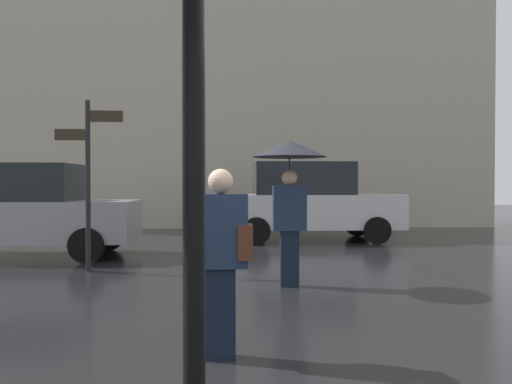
{
  "coord_description": "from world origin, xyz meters",
  "views": [
    {
      "loc": [
        -0.35,
        -2.82,
        1.42
      ],
      "look_at": [
        0.03,
        4.4,
        1.3
      ],
      "focal_mm": 35.32,
      "sensor_mm": 36.0,
      "label": 1
    }
  ],
  "objects_px": {
    "pedestrian_with_umbrella": "(289,169)",
    "pedestrian_with_bag": "(223,251)",
    "street_signpost": "(88,168)",
    "parked_car_left": "(308,201)",
    "parked_car_right": "(26,210)"
  },
  "relations": [
    {
      "from": "pedestrian_with_umbrella",
      "to": "parked_car_right",
      "type": "xyz_separation_m",
      "value": [
        -4.77,
        3.04,
        -0.7
      ]
    },
    {
      "from": "pedestrian_with_bag",
      "to": "parked_car_left",
      "type": "bearing_deg",
      "value": -28.45
    },
    {
      "from": "parked_car_left",
      "to": "street_signpost",
      "type": "height_order",
      "value": "street_signpost"
    },
    {
      "from": "pedestrian_with_bag",
      "to": "parked_car_right",
      "type": "relative_size",
      "value": 0.38
    },
    {
      "from": "pedestrian_with_umbrella",
      "to": "pedestrian_with_bag",
      "type": "height_order",
      "value": "pedestrian_with_umbrella"
    },
    {
      "from": "pedestrian_with_bag",
      "to": "parked_car_left",
      "type": "distance_m",
      "value": 8.72
    },
    {
      "from": "parked_car_left",
      "to": "street_signpost",
      "type": "relative_size",
      "value": 1.58
    },
    {
      "from": "pedestrian_with_umbrella",
      "to": "street_signpost",
      "type": "relative_size",
      "value": 0.73
    },
    {
      "from": "street_signpost",
      "to": "parked_car_left",
      "type": "bearing_deg",
      "value": 45.46
    },
    {
      "from": "pedestrian_with_umbrella",
      "to": "parked_car_left",
      "type": "bearing_deg",
      "value": -129.07
    },
    {
      "from": "pedestrian_with_bag",
      "to": "parked_car_right",
      "type": "distance_m",
      "value": 7.05
    },
    {
      "from": "parked_car_left",
      "to": "street_signpost",
      "type": "bearing_deg",
      "value": 46.67
    },
    {
      "from": "pedestrian_with_umbrella",
      "to": "pedestrian_with_bag",
      "type": "bearing_deg",
      "value": 45.15
    },
    {
      "from": "parked_car_left",
      "to": "street_signpost",
      "type": "distance_m",
      "value": 6.1
    },
    {
      "from": "pedestrian_with_umbrella",
      "to": "street_signpost",
      "type": "bearing_deg",
      "value": -50.72
    }
  ]
}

